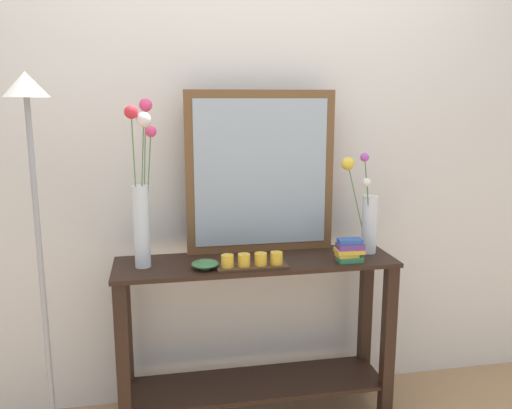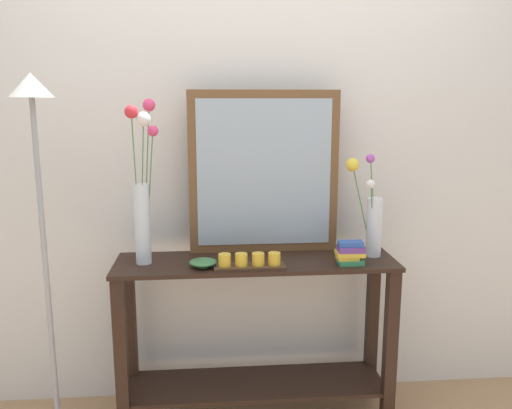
{
  "view_description": "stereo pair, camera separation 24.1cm",
  "coord_description": "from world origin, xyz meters",
  "px_view_note": "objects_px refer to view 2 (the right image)",
  "views": [
    {
      "loc": [
        -0.44,
        -2.33,
        1.56
      ],
      "look_at": [
        0.0,
        0.0,
        1.08
      ],
      "focal_mm": 37.06,
      "sensor_mm": 36.0,
      "label": 1
    },
    {
      "loc": [
        -0.21,
        -2.36,
        1.56
      ],
      "look_at": [
        0.0,
        0.0,
        1.08
      ],
      "focal_mm": 37.06,
      "sensor_mm": 36.0,
      "label": 2
    }
  ],
  "objects_px": {
    "book_stack": "(350,253)",
    "tall_vase_left": "(143,193)",
    "candle_tray": "(250,262)",
    "mirror_leaning": "(264,173)",
    "console_table": "(256,326)",
    "floor_lamp": "(40,201)",
    "vase_right": "(371,215)",
    "decorative_bowl": "(203,262)"
  },
  "relations": [
    {
      "from": "book_stack",
      "to": "tall_vase_left",
      "type": "bearing_deg",
      "value": 173.41
    },
    {
      "from": "tall_vase_left",
      "to": "candle_tray",
      "type": "relative_size",
      "value": 2.33
    },
    {
      "from": "book_stack",
      "to": "mirror_leaning",
      "type": "bearing_deg",
      "value": 145.99
    },
    {
      "from": "console_table",
      "to": "floor_lamp",
      "type": "height_order",
      "value": "floor_lamp"
    },
    {
      "from": "tall_vase_left",
      "to": "vase_right",
      "type": "xyz_separation_m",
      "value": [
        1.06,
        0.02,
        -0.13
      ]
    },
    {
      "from": "tall_vase_left",
      "to": "floor_lamp",
      "type": "bearing_deg",
      "value": -171.93
    },
    {
      "from": "book_stack",
      "to": "candle_tray",
      "type": "bearing_deg",
      "value": -178.64
    },
    {
      "from": "vase_right",
      "to": "book_stack",
      "type": "xyz_separation_m",
      "value": [
        -0.13,
        -0.13,
        -0.15
      ]
    },
    {
      "from": "book_stack",
      "to": "floor_lamp",
      "type": "xyz_separation_m",
      "value": [
        -1.36,
        0.05,
        0.25
      ]
    },
    {
      "from": "book_stack",
      "to": "floor_lamp",
      "type": "distance_m",
      "value": 1.38
    },
    {
      "from": "console_table",
      "to": "vase_right",
      "type": "relative_size",
      "value": 2.71
    },
    {
      "from": "decorative_bowl",
      "to": "floor_lamp",
      "type": "relative_size",
      "value": 0.07
    },
    {
      "from": "mirror_leaning",
      "to": "tall_vase_left",
      "type": "bearing_deg",
      "value": -165.84
    },
    {
      "from": "mirror_leaning",
      "to": "book_stack",
      "type": "distance_m",
      "value": 0.56
    },
    {
      "from": "mirror_leaning",
      "to": "candle_tray",
      "type": "relative_size",
      "value": 2.46
    },
    {
      "from": "tall_vase_left",
      "to": "console_table",
      "type": "bearing_deg",
      "value": -0.8
    },
    {
      "from": "candle_tray",
      "to": "decorative_bowl",
      "type": "bearing_deg",
      "value": 172.3
    },
    {
      "from": "book_stack",
      "to": "floor_lamp",
      "type": "height_order",
      "value": "floor_lamp"
    },
    {
      "from": "candle_tray",
      "to": "mirror_leaning",
      "type": "bearing_deg",
      "value": 70.85
    },
    {
      "from": "console_table",
      "to": "candle_tray",
      "type": "bearing_deg",
      "value": -109.13
    },
    {
      "from": "candle_tray",
      "to": "decorative_bowl",
      "type": "xyz_separation_m",
      "value": [
        -0.21,
        0.03,
        -0.01
      ]
    },
    {
      "from": "vase_right",
      "to": "decorative_bowl",
      "type": "xyz_separation_m",
      "value": [
        -0.8,
        -0.11,
        -0.18
      ]
    },
    {
      "from": "vase_right",
      "to": "book_stack",
      "type": "distance_m",
      "value": 0.24
    },
    {
      "from": "console_table",
      "to": "decorative_bowl",
      "type": "xyz_separation_m",
      "value": [
        -0.25,
        -0.08,
        0.35
      ]
    },
    {
      "from": "vase_right",
      "to": "console_table",
      "type": "bearing_deg",
      "value": -176.81
    },
    {
      "from": "mirror_leaning",
      "to": "floor_lamp",
      "type": "bearing_deg",
      "value": -168.44
    },
    {
      "from": "candle_tray",
      "to": "book_stack",
      "type": "height_order",
      "value": "book_stack"
    },
    {
      "from": "mirror_leaning",
      "to": "tall_vase_left",
      "type": "xyz_separation_m",
      "value": [
        -0.56,
        -0.14,
        -0.06
      ]
    },
    {
      "from": "console_table",
      "to": "mirror_leaning",
      "type": "xyz_separation_m",
      "value": [
        0.05,
        0.15,
        0.72
      ]
    },
    {
      "from": "console_table",
      "to": "floor_lamp",
      "type": "distance_m",
      "value": 1.14
    },
    {
      "from": "console_table",
      "to": "mirror_leaning",
      "type": "bearing_deg",
      "value": 70.84
    },
    {
      "from": "mirror_leaning",
      "to": "candle_tray",
      "type": "bearing_deg",
      "value": -109.15
    },
    {
      "from": "console_table",
      "to": "decorative_bowl",
      "type": "distance_m",
      "value": 0.44
    },
    {
      "from": "decorative_bowl",
      "to": "vase_right",
      "type": "bearing_deg",
      "value": 8.15
    },
    {
      "from": "floor_lamp",
      "to": "mirror_leaning",
      "type": "bearing_deg",
      "value": 11.56
    },
    {
      "from": "mirror_leaning",
      "to": "candle_tray",
      "type": "xyz_separation_m",
      "value": [
        -0.09,
        -0.26,
        -0.36
      ]
    },
    {
      "from": "console_table",
      "to": "mirror_leaning",
      "type": "height_order",
      "value": "mirror_leaning"
    },
    {
      "from": "tall_vase_left",
      "to": "floor_lamp",
      "type": "xyz_separation_m",
      "value": [
        -0.43,
        -0.06,
        -0.02
      ]
    },
    {
      "from": "floor_lamp",
      "to": "tall_vase_left",
      "type": "bearing_deg",
      "value": 8.07
    },
    {
      "from": "vase_right",
      "to": "candle_tray",
      "type": "relative_size",
      "value": 1.52
    },
    {
      "from": "candle_tray",
      "to": "book_stack",
      "type": "bearing_deg",
      "value": 1.36
    },
    {
      "from": "vase_right",
      "to": "book_stack",
      "type": "height_order",
      "value": "vase_right"
    }
  ]
}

